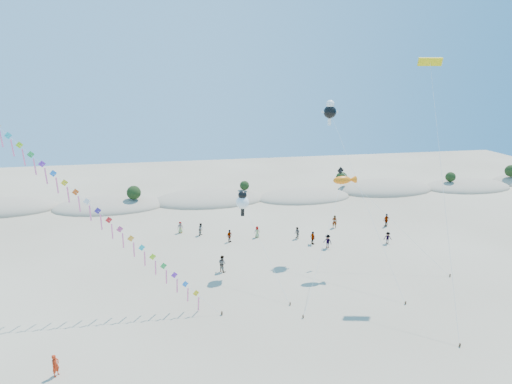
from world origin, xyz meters
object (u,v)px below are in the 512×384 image
Objects in this scene: fish_kite at (345,180)px; parafoil_kite at (431,67)px; kite_train at (60,180)px; flyer_foreground at (56,365)px.

fish_kite is 0.46× the size of parafoil_kite.
parafoil_kite reaches higher than fish_kite.
kite_train is 15.12× the size of flyer_foreground.
parafoil_kite is at bearing -0.11° from kite_train.
kite_train is 35.45m from parafoil_kite.
kite_train is 2.46× the size of fish_kite.
parafoil_kite is (34.15, -0.07, 9.52)m from kite_train.
flyer_foreground is at bearing -153.50° from fish_kite.
parafoil_kite is (6.95, -2.56, 11.43)m from fish_kite.
fish_kite is 30.74m from flyer_foreground.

